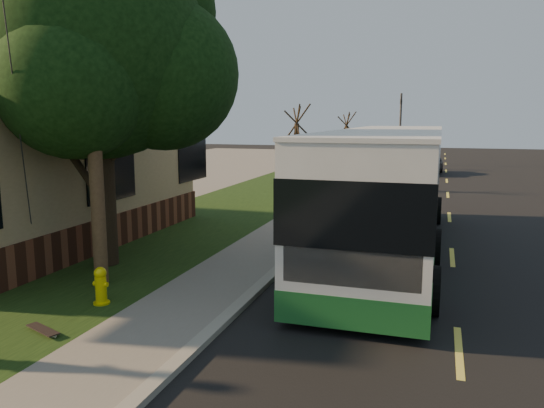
# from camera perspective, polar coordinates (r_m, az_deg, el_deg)

# --- Properties ---
(ground) EXTENTS (120.00, 120.00, 0.00)m
(ground) POSITION_cam_1_polar(r_m,az_deg,el_deg) (9.85, -5.08, -12.58)
(ground) COLOR black
(ground) RESTS_ON ground
(road) EXTENTS (8.00, 80.00, 0.01)m
(road) POSITION_cam_1_polar(r_m,az_deg,el_deg) (18.79, 18.61, -2.43)
(road) COLOR black
(road) RESTS_ON ground
(curb) EXTENTS (0.25, 80.00, 0.12)m
(curb) POSITION_cam_1_polar(r_m,az_deg,el_deg) (19.11, 6.55, -1.64)
(curb) COLOR gray
(curb) RESTS_ON ground
(sidewalk) EXTENTS (2.00, 80.00, 0.08)m
(sidewalk) POSITION_cam_1_polar(r_m,az_deg,el_deg) (19.32, 3.63, -1.54)
(sidewalk) COLOR slate
(sidewalk) RESTS_ON ground
(grass_verge) EXTENTS (5.00, 80.00, 0.07)m
(grass_verge) POSITION_cam_1_polar(r_m,az_deg,el_deg) (20.43, -5.93, -0.99)
(grass_verge) COLOR black
(grass_verge) RESTS_ON ground
(building_lot) EXTENTS (15.00, 80.00, 0.04)m
(building_lot) POSITION_cam_1_polar(r_m,az_deg,el_deg) (26.06, -26.54, 0.27)
(building_lot) COLOR slate
(building_lot) RESTS_ON ground
(fire_hydrant) EXTENTS (0.32, 0.32, 0.74)m
(fire_hydrant) POSITION_cam_1_polar(r_m,az_deg,el_deg) (10.93, -17.94, -8.37)
(fire_hydrant) COLOR yellow
(fire_hydrant) RESTS_ON grass_verge
(utility_pole) EXTENTS (2.86, 3.21, 9.07)m
(utility_pole) POSITION_cam_1_polar(r_m,az_deg,el_deg) (11.70, -18.99, 13.55)
(utility_pole) COLOR #473321
(utility_pole) RESTS_ON ground
(leafy_tree) EXTENTS (6.30, 6.00, 7.80)m
(leafy_tree) POSITION_cam_1_polar(r_m,az_deg,el_deg) (13.59, -17.87, 15.21)
(leafy_tree) COLOR black
(leafy_tree) RESTS_ON grass_verge
(bare_tree_near) EXTENTS (1.38, 1.21, 4.31)m
(bare_tree_near) POSITION_cam_1_polar(r_m,az_deg,el_deg) (27.39, 2.66, 6.12)
(bare_tree_near) COLOR black
(bare_tree_near) RESTS_ON grass_verge
(bare_tree_far) EXTENTS (1.38, 1.21, 4.03)m
(bare_tree_far) POSITION_cam_1_polar(r_m,az_deg,el_deg) (39.01, 7.97, 6.76)
(bare_tree_far) COLOR black
(bare_tree_far) RESTS_ON grass_verge
(traffic_signal) EXTENTS (0.18, 0.22, 5.50)m
(traffic_signal) POSITION_cam_1_polar(r_m,az_deg,el_deg) (42.53, 13.64, 8.36)
(traffic_signal) COLOR #2D2D30
(traffic_signal) RESTS_ON ground
(transit_bus) EXTENTS (2.85, 12.37, 3.35)m
(transit_bus) POSITION_cam_1_polar(r_m,az_deg,el_deg) (14.64, 12.36, 1.70)
(transit_bus) COLOR silver
(transit_bus) RESTS_ON ground
(skateboard_spare) EXTENTS (0.80, 0.47, 0.07)m
(skateboard_spare) POSITION_cam_1_polar(r_m,az_deg,el_deg) (9.96, -23.43, -12.31)
(skateboard_spare) COLOR black
(skateboard_spare) RESTS_ON grass_verge
(dumpster) EXTENTS (1.69, 1.38, 1.42)m
(dumpster) POSITION_cam_1_polar(r_m,az_deg,el_deg) (21.73, -19.56, 1.06)
(dumpster) COLOR black
(dumpster) RESTS_ON building_lot
(distant_car) EXTENTS (2.00, 4.33, 1.44)m
(distant_car) POSITION_cam_1_polar(r_m,az_deg,el_deg) (36.26, 16.47, 4.25)
(distant_car) COLOR black
(distant_car) RESTS_ON ground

